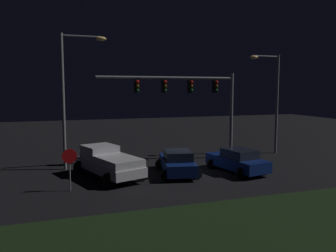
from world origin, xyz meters
The scene contains 9 objects.
ground_plane centered at (0.00, 0.00, 0.00)m, with size 80.00×80.00×0.00m, color black.
grass_median centered at (0.00, -9.36, 0.05)m, with size 20.99×5.86×0.10m, color black.
pickup_truck centered at (-4.77, 0.14, 1.00)m, with size 3.99×5.76×1.80m.
car_sedan centered at (3.31, -1.30, 0.74)m, with size 2.97×4.64×1.51m.
car_sedan_far centered at (-0.54, -0.59, 0.74)m, with size 3.03×4.67×1.51m.
traffic_signal_gantry centered at (1.80, 2.92, 5.03)m, with size 10.32×0.56×6.50m.
street_lamp_left centered at (-6.56, 3.02, 5.55)m, with size 2.97×0.44×8.86m.
street_lamp_right centered at (9.11, 3.51, 5.08)m, with size 2.73×0.44×8.04m.
stop_sign centered at (-7.09, -2.20, 1.56)m, with size 0.76×0.08×2.23m.
Camera 1 is at (-7.92, -20.54, 5.32)m, focal length 37.06 mm.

